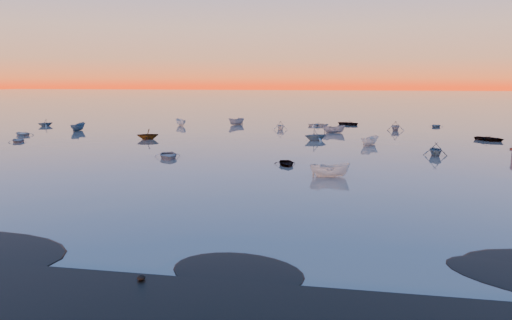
% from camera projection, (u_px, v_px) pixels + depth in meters
% --- Properties ---
extents(ground, '(600.00, 600.00, 0.00)m').
position_uv_depth(ground, '(301.00, 117.00, 125.01)').
color(ground, '#665D55').
rests_on(ground, ground).
extents(mud_lobes, '(140.00, 6.00, 0.07)m').
position_uv_depth(mud_lobes, '(118.00, 257.00, 27.07)').
color(mud_lobes, black).
rests_on(mud_lobes, ground).
extents(moored_fleet, '(124.00, 58.00, 1.20)m').
position_uv_depth(moored_fleet, '(272.00, 140.00, 79.43)').
color(moored_fleet, silver).
rests_on(moored_fleet, ground).
extents(boat_near_left, '(4.78, 3.53, 1.10)m').
position_uv_depth(boat_near_left, '(168.00, 158.00, 61.03)').
color(boat_near_left, slate).
rests_on(boat_near_left, ground).
extents(boat_near_center, '(2.19, 4.16, 1.38)m').
position_uv_depth(boat_near_center, '(330.00, 177.00, 49.41)').
color(boat_near_center, silver).
rests_on(boat_near_center, ground).
extents(boat_near_right, '(3.72, 1.71, 1.30)m').
position_uv_depth(boat_near_right, '(435.00, 156.00, 62.89)').
color(boat_near_right, '#38576C').
rests_on(boat_near_right, ground).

